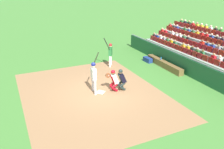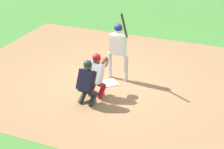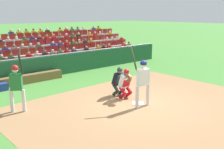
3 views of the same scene
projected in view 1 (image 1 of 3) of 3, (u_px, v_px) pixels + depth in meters
name	position (u px, v px, depth m)	size (l,w,h in m)	color
ground_plane	(101.00, 92.00, 13.52)	(160.00, 160.00, 0.00)	#448134
infield_dirt_patch	(92.00, 94.00, 13.33)	(9.83, 7.48, 0.01)	#9C714B
home_plate_marker	(101.00, 92.00, 13.51)	(0.44, 0.44, 0.02)	white
batter_at_plate	(94.00, 74.00, 13.08)	(0.69, 0.57, 2.29)	silver
catcher_crouching	(113.00, 79.00, 13.48)	(0.48, 0.72, 1.30)	#B3101E
home_plate_umpire	(122.00, 78.00, 13.62)	(0.49, 0.49, 1.29)	#212D2A
dugout_wall	(190.00, 68.00, 15.65)	(16.42, 0.24, 1.23)	#1B502F
dugout_bench	(164.00, 64.00, 17.39)	(3.95, 0.40, 0.44)	brown
water_bottle_on_bench	(161.00, 58.00, 17.65)	(0.07, 0.07, 0.21)	#287ACB
equipment_duffel_bag	(148.00, 60.00, 18.53)	(0.85, 0.36, 0.35)	navy
on_deck_batter	(110.00, 52.00, 17.27)	(0.52, 0.75, 2.20)	silver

